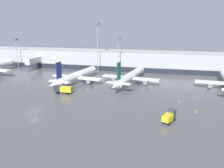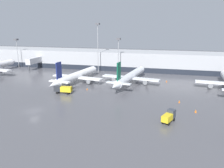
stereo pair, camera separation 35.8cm
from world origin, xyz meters
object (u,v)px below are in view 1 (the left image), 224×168
(parked_jet_0, at_px, (130,76))
(traffic_cone_2, at_px, (87,89))
(service_truck_0, at_px, (63,89))
(apron_light_mast_1, at_px, (97,35))
(traffic_cone_0, at_px, (166,81))
(service_truck_1, at_px, (169,116))
(parked_jet_3, at_px, (77,76))
(traffic_cone_1, at_px, (179,101))
(apron_light_mast_2, at_px, (118,45))
(apron_light_mast_0, at_px, (16,44))
(traffic_cone_3, at_px, (196,111))

(parked_jet_0, height_order, traffic_cone_2, parked_jet_0)
(service_truck_0, height_order, apron_light_mast_1, apron_light_mast_1)
(traffic_cone_0, relative_size, apron_light_mast_1, 0.03)
(service_truck_1, distance_m, apron_light_mast_1, 60.59)
(parked_jet_0, xyz_separation_m, parked_jet_3, (-20.51, -2.56, -0.32))
(traffic_cone_1, bearing_deg, apron_light_mast_2, 127.21)
(traffic_cone_1, height_order, apron_light_mast_0, apron_light_mast_0)
(traffic_cone_2, distance_m, apron_light_mast_2, 30.78)
(apron_light_mast_1, bearing_deg, traffic_cone_3, -46.53)
(service_truck_1, xyz_separation_m, apron_light_mast_0, (-76.05, 49.78, 10.65))
(traffic_cone_1, height_order, traffic_cone_2, traffic_cone_1)
(traffic_cone_3, height_order, apron_light_mast_2, apron_light_mast_2)
(apron_light_mast_0, bearing_deg, traffic_cone_1, -24.15)
(traffic_cone_1, distance_m, apron_light_mast_1, 52.19)
(traffic_cone_1, distance_m, apron_light_mast_0, 87.52)
(parked_jet_0, distance_m, apron_light_mast_2, 21.14)
(apron_light_mast_2, bearing_deg, parked_jet_0, -63.75)
(service_truck_0, height_order, service_truck_1, service_truck_1)
(parked_jet_3, bearing_deg, traffic_cone_3, -107.28)
(parked_jet_0, relative_size, traffic_cone_1, 48.87)
(parked_jet_3, distance_m, traffic_cone_3, 46.26)
(parked_jet_0, height_order, apron_light_mast_1, apron_light_mast_1)
(parked_jet_0, relative_size, service_truck_1, 7.20)
(traffic_cone_3, distance_m, apron_light_mast_2, 51.00)
(apron_light_mast_0, bearing_deg, apron_light_mast_2, -2.26)
(traffic_cone_0, height_order, apron_light_mast_2, apron_light_mast_2)
(traffic_cone_0, distance_m, traffic_cone_1, 23.67)
(parked_jet_0, distance_m, traffic_cone_1, 23.99)
(service_truck_0, height_order, apron_light_mast_0, apron_light_mast_0)
(traffic_cone_2, bearing_deg, service_truck_0, -136.96)
(parked_jet_0, xyz_separation_m, traffic_cone_1, (17.08, -16.63, -2.68))
(service_truck_1, distance_m, apron_light_mast_2, 53.84)
(apron_light_mast_1, bearing_deg, parked_jet_3, -96.46)
(parked_jet_3, bearing_deg, traffic_cone_1, -101.19)
(apron_light_mast_1, bearing_deg, traffic_cone_2, -80.39)
(parked_jet_3, relative_size, service_truck_0, 5.64)
(service_truck_0, bearing_deg, apron_light_mast_2, -112.05)
(traffic_cone_3, xyz_separation_m, apron_light_mast_0, (-82.85, 42.10, 11.77))
(parked_jet_3, relative_size, apron_light_mast_1, 1.47)
(service_truck_0, distance_m, traffic_cone_2, 8.55)
(traffic_cone_3, bearing_deg, apron_light_mast_2, 126.00)
(service_truck_0, xyz_separation_m, traffic_cone_3, (40.31, -6.61, -1.15))
(apron_light_mast_2, bearing_deg, service_truck_0, -108.66)
(apron_light_mast_0, relative_size, apron_light_mast_2, 0.93)
(parked_jet_3, relative_size, apron_light_mast_0, 2.21)
(parked_jet_0, distance_m, service_truck_0, 25.69)
(parked_jet_0, distance_m, parked_jet_3, 20.67)
(service_truck_0, bearing_deg, parked_jet_0, -142.93)
(apron_light_mast_0, bearing_deg, service_truck_0, -39.84)
(traffic_cone_0, bearing_deg, apron_light_mast_1, 160.62)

